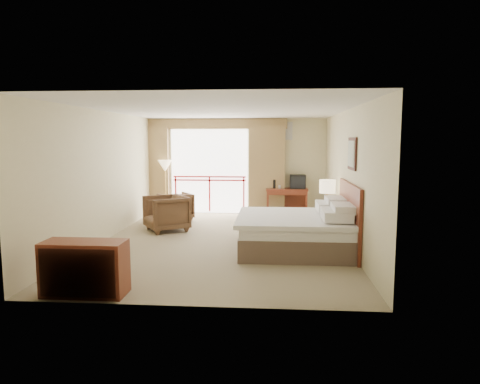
# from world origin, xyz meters

# --- Properties ---
(floor) EXTENTS (7.00, 7.00, 0.00)m
(floor) POSITION_xyz_m (0.00, 0.00, 0.00)
(floor) COLOR gray
(floor) RESTS_ON ground
(ceiling) EXTENTS (7.00, 7.00, 0.00)m
(ceiling) POSITION_xyz_m (0.00, 0.00, 2.70)
(ceiling) COLOR white
(ceiling) RESTS_ON wall_back
(wall_back) EXTENTS (5.00, 0.00, 5.00)m
(wall_back) POSITION_xyz_m (0.00, 3.50, 1.35)
(wall_back) COLOR beige
(wall_back) RESTS_ON ground
(wall_front) EXTENTS (5.00, 0.00, 5.00)m
(wall_front) POSITION_xyz_m (0.00, -3.50, 1.35)
(wall_front) COLOR beige
(wall_front) RESTS_ON ground
(wall_left) EXTENTS (0.00, 7.00, 7.00)m
(wall_left) POSITION_xyz_m (-2.50, 0.00, 1.35)
(wall_left) COLOR beige
(wall_left) RESTS_ON ground
(wall_right) EXTENTS (0.00, 7.00, 7.00)m
(wall_right) POSITION_xyz_m (2.50, 0.00, 1.35)
(wall_right) COLOR beige
(wall_right) RESTS_ON ground
(balcony_door) EXTENTS (2.40, 0.00, 2.40)m
(balcony_door) POSITION_xyz_m (-0.80, 3.48, 1.20)
(balcony_door) COLOR white
(balcony_door) RESTS_ON wall_back
(balcony_railing) EXTENTS (2.09, 0.03, 1.02)m
(balcony_railing) POSITION_xyz_m (-0.80, 3.46, 0.81)
(balcony_railing) COLOR #B90F10
(balcony_railing) RESTS_ON wall_back
(curtain_left) EXTENTS (1.00, 0.26, 2.50)m
(curtain_left) POSITION_xyz_m (-2.45, 3.35, 1.25)
(curtain_left) COLOR olive
(curtain_left) RESTS_ON wall_back
(curtain_right) EXTENTS (1.00, 0.26, 2.50)m
(curtain_right) POSITION_xyz_m (0.85, 3.35, 1.25)
(curtain_right) COLOR olive
(curtain_right) RESTS_ON wall_back
(valance) EXTENTS (4.40, 0.22, 0.28)m
(valance) POSITION_xyz_m (-0.80, 3.38, 2.55)
(valance) COLOR olive
(valance) RESTS_ON wall_back
(hvac_vent) EXTENTS (0.50, 0.04, 0.50)m
(hvac_vent) POSITION_xyz_m (1.30, 3.47, 2.35)
(hvac_vent) COLOR silver
(hvac_vent) RESTS_ON wall_back
(bed) EXTENTS (2.13, 2.06, 0.97)m
(bed) POSITION_xyz_m (1.50, -0.60, 0.38)
(bed) COLOR brown
(bed) RESTS_ON floor
(headboard) EXTENTS (0.06, 2.10, 1.30)m
(headboard) POSITION_xyz_m (2.46, -0.60, 0.65)
(headboard) COLOR #5F2013
(headboard) RESTS_ON wall_right
(framed_art) EXTENTS (0.04, 0.72, 0.60)m
(framed_art) POSITION_xyz_m (2.47, -0.60, 1.85)
(framed_art) COLOR black
(framed_art) RESTS_ON wall_right
(nightstand) EXTENTS (0.43, 0.50, 0.56)m
(nightstand) POSITION_xyz_m (2.24, 0.91, 0.28)
(nightstand) COLOR #5F2013
(nightstand) RESTS_ON floor
(table_lamp) EXTENTS (0.36, 0.36, 0.63)m
(table_lamp) POSITION_xyz_m (2.24, 0.96, 1.06)
(table_lamp) COLOR tan
(table_lamp) RESTS_ON nightstand
(phone) EXTENTS (0.18, 0.14, 0.08)m
(phone) POSITION_xyz_m (2.19, 0.76, 0.60)
(phone) COLOR black
(phone) RESTS_ON nightstand
(desk) EXTENTS (1.15, 0.56, 0.75)m
(desk) POSITION_xyz_m (1.41, 3.31, 0.59)
(desk) COLOR #5F2013
(desk) RESTS_ON floor
(tv) EXTENTS (0.43, 0.34, 0.39)m
(tv) POSITION_xyz_m (1.71, 3.26, 0.95)
(tv) COLOR black
(tv) RESTS_ON desk
(coffee_maker) EXTENTS (0.12, 0.12, 0.25)m
(coffee_maker) POSITION_xyz_m (1.06, 3.26, 0.88)
(coffee_maker) COLOR black
(coffee_maker) RESTS_ON desk
(cup) EXTENTS (0.08, 0.08, 0.10)m
(cup) POSITION_xyz_m (1.21, 3.21, 0.80)
(cup) COLOR white
(cup) RESTS_ON desk
(wastebasket) EXTENTS (0.27, 0.27, 0.27)m
(wastebasket) POSITION_xyz_m (0.99, 2.84, 0.14)
(wastebasket) COLOR black
(wastebasket) RESTS_ON floor
(armchair_far) EXTENTS (1.08, 1.09, 0.72)m
(armchair_far) POSITION_xyz_m (-1.54, 2.30, 0.00)
(armchair_far) COLOR #472E1D
(armchair_far) RESTS_ON floor
(armchair_near) EXTENTS (1.24, 1.23, 0.83)m
(armchair_near) POSITION_xyz_m (-1.45, 0.96, 0.00)
(armchair_near) COLOR #472E1D
(armchair_near) RESTS_ON floor
(side_table) EXTENTS (0.51, 0.51, 0.55)m
(side_table) POSITION_xyz_m (-1.85, 1.55, 0.38)
(side_table) COLOR black
(side_table) RESTS_ON floor
(book) EXTENTS (0.23, 0.26, 0.02)m
(book) POSITION_xyz_m (-1.85, 1.55, 0.56)
(book) COLOR white
(book) RESTS_ON side_table
(floor_lamp) EXTENTS (0.39, 0.39, 1.54)m
(floor_lamp) POSITION_xyz_m (-2.01, 3.13, 1.32)
(floor_lamp) COLOR tan
(floor_lamp) RESTS_ON floor
(dresser) EXTENTS (1.12, 0.47, 0.74)m
(dresser) POSITION_xyz_m (-1.53, -3.20, 0.37)
(dresser) COLOR #5F2013
(dresser) RESTS_ON floor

